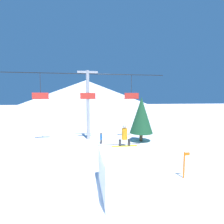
# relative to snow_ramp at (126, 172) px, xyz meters

# --- Properties ---
(ground_plane) EXTENTS (220.00, 220.00, 0.00)m
(ground_plane) POSITION_rel_snow_ramp_xyz_m (-0.90, -0.04, -1.07)
(ground_plane) COLOR white
(mountain_ridge) EXTENTS (74.34, 74.34, 14.25)m
(mountain_ridge) POSITION_rel_snow_ramp_xyz_m (-0.90, 89.48, 6.05)
(mountain_ridge) COLOR silver
(mountain_ridge) RESTS_ON ground_plane
(snow_ramp) EXTENTS (2.70, 3.58, 2.15)m
(snow_ramp) POSITION_rel_snow_ramp_xyz_m (0.00, 0.00, 0.00)
(snow_ramp) COLOR white
(snow_ramp) RESTS_ON ground_plane
(snowboarder) EXTENTS (1.60, 0.34, 1.35)m
(snowboarder) POSITION_rel_snow_ramp_xyz_m (0.19, 1.25, 1.74)
(snowboarder) COLOR yellow
(snowboarder) RESTS_ON snow_ramp
(chairlift) EXTENTS (18.90, 0.44, 8.27)m
(chairlift) POSITION_rel_snow_ramp_xyz_m (-1.72, 12.19, 3.83)
(chairlift) COLOR #9E9EA3
(chairlift) RESTS_ON ground_plane
(pine_tree_near) EXTENTS (2.67, 2.67, 5.12)m
(pine_tree_near) POSITION_rel_snow_ramp_xyz_m (4.34, 10.33, 1.96)
(pine_tree_near) COLOR #4C3823
(pine_tree_near) RESTS_ON ground_plane
(trail_marker) EXTENTS (0.41, 0.10, 1.67)m
(trail_marker) POSITION_rel_snow_ramp_xyz_m (4.02, 0.96, -0.18)
(trail_marker) COLOR orange
(trail_marker) RESTS_ON ground_plane
(distant_skier) EXTENTS (0.24, 0.24, 1.23)m
(distant_skier) POSITION_rel_snow_ramp_xyz_m (-0.38, 9.94, -0.41)
(distant_skier) COLOR black
(distant_skier) RESTS_ON ground_plane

